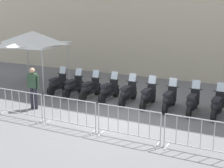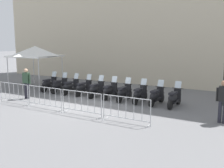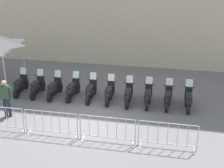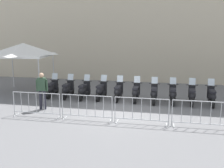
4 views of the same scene
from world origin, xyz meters
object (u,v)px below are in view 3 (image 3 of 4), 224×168
Objects in this scene: motorcycle_6 at (128,95)px; barrier_segment_3 at (168,136)px; motorcycle_4 at (91,91)px; barrier_segment_2 at (107,130)px; motorcycle_3 at (72,90)px; motorcycle_5 at (109,93)px; motorcycle_1 at (37,87)px; motorcycle_9 at (188,100)px; barrier_segment_1 at (51,124)px; motorcycle_0 at (20,86)px; motorcycle_2 at (54,89)px; motorcycle_8 at (168,98)px; motorcycle_7 at (148,96)px; officer_near_row_end at (6,96)px.

motorcycle_6 is 0.81× the size of barrier_segment_3.
barrier_segment_2 is at bearing -72.67° from motorcycle_4.
motorcycle_3 is 0.80× the size of barrier_segment_3.
motorcycle_4 is 0.94m from motorcycle_5.
motorcycle_9 is at bearing -7.01° from motorcycle_1.
barrier_segment_1 is 2.24m from barrier_segment_2.
motorcycle_0 reaches higher than barrier_segment_1.
motorcycle_2 is 0.94m from motorcycle_3.
motorcycle_2 and motorcycle_6 have the same top height.
motorcycle_0 is at bearing 172.65° from motorcycle_8.
barrier_segment_1 is 1.00× the size of barrier_segment_2.
motorcycle_9 is at bearing -6.36° from motorcycle_8.
barrier_segment_1 is at bearing -149.05° from motorcycle_8.
motorcycle_4 is at bearing 172.31° from motorcycle_8.
motorcycle_1 is 1.00× the size of motorcycle_9.
motorcycle_0 reaches higher than barrier_segment_2.
motorcycle_6 is (1.86, -0.31, 0.00)m from motorcycle_4.
motorcycle_3 is at bearing 172.47° from motorcycle_9.
motorcycle_3 is (0.94, -0.05, 0.00)m from motorcycle_2.
motorcycle_8 is (0.93, -0.11, 0.00)m from motorcycle_7.
motorcycle_3 is at bearing 171.95° from motorcycle_7.
motorcycle_1 and motorcycle_6 have the same top height.
motorcycle_4 and motorcycle_6 have the same top height.
motorcycle_3 is at bearing 171.83° from motorcycle_5.
barrier_segment_3 is at bearing -43.43° from motorcycle_3.
barrier_segment_3 is (-0.35, -3.44, 0.07)m from motorcycle_8.
motorcycle_5 is 0.81× the size of barrier_segment_3.
motorcycle_9 is (1.86, -0.21, 0.00)m from motorcycle_7.
motorcycle_3 reaches higher than barrier_segment_2.
motorcycle_8 is (4.65, -0.63, 0.00)m from motorcycle_3.
barrier_segment_2 is at bearing -102.03° from motorcycle_6.
motorcycle_0 is at bearing 172.16° from motorcycle_6.
motorcycle_5 is (1.87, -0.27, 0.00)m from motorcycle_3.
motorcycle_0 is 7.50m from motorcycle_8.
motorcycle_8 is 0.99× the size of officer_near_row_end.
motorcycle_3 is at bearing 170.98° from motorcycle_6.
motorcycle_5 is 3.53m from barrier_segment_2.
motorcycle_7 is (2.79, -0.39, 0.00)m from motorcycle_4.
motorcycle_9 is (3.72, -0.47, 0.00)m from motorcycle_5.
motorcycle_0 is 1.00× the size of officer_near_row_end.
motorcycle_0 reaches higher than barrier_segment_3.
motorcycle_5 is (3.73, -0.45, 0.00)m from motorcycle_1.
motorcycle_2 is 3.65m from barrier_segment_1.
motorcycle_2 is 1.00× the size of motorcycle_5.
officer_near_row_end is at bearing 163.89° from barrier_segment_3.
motorcycle_3 is 5.64m from motorcycle_9.
barrier_segment_2 is at bearing -139.00° from motorcycle_9.
barrier_segment_1 is at bearing -142.36° from motorcycle_7.
barrier_segment_3 is at bearing -67.41° from motorcycle_6.
motorcycle_6 is (3.73, -0.49, 0.00)m from motorcycle_2.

